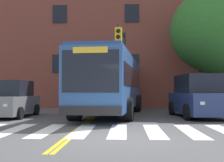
{
  "coord_description": "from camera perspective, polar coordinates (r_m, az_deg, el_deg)",
  "views": [
    {
      "loc": [
        0.3,
        -8.9,
        1.4
      ],
      "look_at": [
        -0.49,
        7.64,
        1.87
      ],
      "focal_mm": 50.0,
      "sensor_mm": 36.0,
      "label": 1
    }
  ],
  "objects": [
    {
      "name": "traffic_light_overhead",
      "position": [
        17.82,
        1.85,
        4.91
      ],
      "size": [
        0.54,
        3.74,
        5.0
      ],
      "color": "#28282D",
      "rests_on": "ground"
    },
    {
      "name": "car_white_behind_bus",
      "position": [
        26.17,
        0.02,
        -2.38
      ],
      "size": [
        2.32,
        4.78,
        2.23
      ],
      "color": "white",
      "rests_on": "ground"
    },
    {
      "name": "lane_line_yellow_inner",
      "position": [
        24.81,
        -1.42,
        -4.87
      ],
      "size": [
        0.12,
        36.0,
        0.01
      ],
      "primitive_type": "cube",
      "color": "gold",
      "rests_on": "ground"
    },
    {
      "name": "street_tree_curbside_large",
      "position": [
        21.6,
        19.17,
        8.67
      ],
      "size": [
        7.77,
        7.46,
        8.09
      ],
      "color": "brown",
      "rests_on": "ground"
    },
    {
      "name": "ground_plane",
      "position": [
        9.01,
        0.81,
        -10.58
      ],
      "size": [
        120.0,
        120.0,
        0.0
      ],
      "primitive_type": "plane",
      "color": "#4C4C4F"
    },
    {
      "name": "lane_line_yellow_outer",
      "position": [
        24.8,
        -1.05,
        -4.87
      ],
      "size": [
        0.12,
        36.0,
        0.01
      ],
      "primitive_type": "cube",
      "color": "gold",
      "rests_on": "ground"
    },
    {
      "name": "city_bus",
      "position": [
        17.59,
        -0.06,
        -0.31
      ],
      "size": [
        3.71,
        11.67,
        3.32
      ],
      "color": "#2D5699",
      "rests_on": "ground"
    },
    {
      "name": "building_facade",
      "position": [
        28.05,
        3.54,
        9.66
      ],
      "size": [
        28.06,
        7.45,
        13.78
      ],
      "color": "brown",
      "rests_on": "ground"
    },
    {
      "name": "car_grey_near_lane",
      "position": [
        16.92,
        -17.82,
        -3.38
      ],
      "size": [
        2.02,
        4.22,
        1.88
      ],
      "color": "slate",
      "rests_on": "ground"
    },
    {
      "name": "crosswalk",
      "position": [
        10.8,
        4.44,
        -9.07
      ],
      "size": [
        14.03,
        3.86,
        0.01
      ],
      "color": "white",
      "rests_on": "ground"
    },
    {
      "name": "car_navy_far_lane",
      "position": [
        16.51,
        15.44,
        -2.85
      ],
      "size": [
        2.52,
        5.04,
        2.18
      ],
      "color": "navy",
      "rests_on": "ground"
    }
  ]
}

